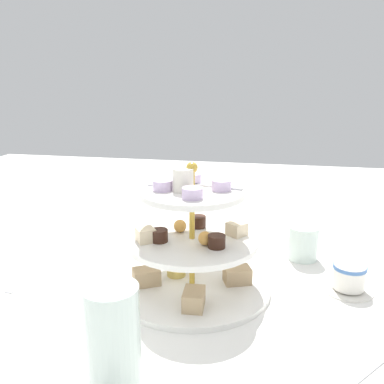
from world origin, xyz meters
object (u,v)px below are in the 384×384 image
at_px(tiered_serving_stand, 192,250).
at_px(butter_knife_right, 358,376).
at_px(water_glass_short_left, 303,243).
at_px(teacup_with_saucer, 349,278).
at_px(water_glass_tall_right, 113,338).
at_px(butter_knife_left, 34,272).

xyz_separation_m(tiered_serving_stand, butter_knife_right, (-0.26, 0.19, -0.07)).
bearing_deg(water_glass_short_left, teacup_with_saucer, 120.02).
bearing_deg(water_glass_tall_right, teacup_with_saucer, -135.94).
xyz_separation_m(water_glass_tall_right, water_glass_short_left, (-0.25, -0.45, -0.03)).
bearing_deg(water_glass_short_left, water_glass_tall_right, 60.57).
xyz_separation_m(tiered_serving_stand, teacup_with_saucer, (-0.28, -0.05, -0.05)).
distance_m(water_glass_short_left, teacup_with_saucer, 0.15).
xyz_separation_m(butter_knife_left, butter_knife_right, (-0.58, 0.19, 0.00)).
xyz_separation_m(teacup_with_saucer, butter_knife_right, (0.02, 0.24, -0.02)).
distance_m(water_glass_tall_right, butter_knife_left, 0.39).
xyz_separation_m(water_glass_short_left, butter_knife_right, (-0.05, 0.37, -0.03)).
relative_size(tiered_serving_stand, butter_knife_left, 1.70).
relative_size(teacup_with_saucer, butter_knife_left, 0.53).
bearing_deg(water_glass_short_left, butter_knife_right, 98.14).
relative_size(butter_knife_left, butter_knife_right, 1.00).
bearing_deg(butter_knife_left, water_glass_tall_right, 46.54).
relative_size(water_glass_tall_right, water_glass_short_left, 1.92).
distance_m(tiered_serving_stand, butter_knife_right, 0.33).
height_order(water_glass_short_left, butter_knife_left, water_glass_short_left).
distance_m(water_glass_short_left, butter_knife_right, 0.37).
relative_size(water_glass_tall_right, butter_knife_left, 0.81).
height_order(tiered_serving_stand, water_glass_short_left, tiered_serving_stand).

